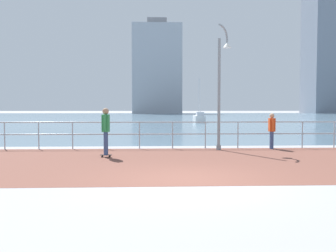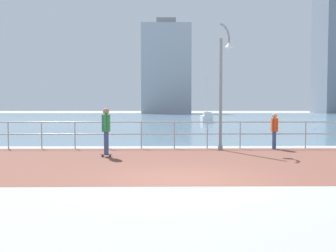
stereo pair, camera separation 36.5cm
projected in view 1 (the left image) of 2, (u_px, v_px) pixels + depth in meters
ground at (158, 120)px, 48.93m from camera, size 220.00×220.00×0.00m
brick_paving at (179, 161)px, 12.12m from camera, size 28.00×7.61×0.01m
harbor_water at (157, 118)px, 60.82m from camera, size 180.00×88.00×0.00m
waterfront_railing at (173, 130)px, 15.88m from camera, size 25.25×0.06×1.15m
lamppost at (221, 81)px, 15.38m from camera, size 0.67×0.65×5.13m
skateboarder at (106, 128)px, 13.11m from camera, size 0.40×0.55×1.73m
bystander at (272, 128)px, 15.71m from camera, size 0.28×0.56×1.50m
sailboat_yellow at (199, 118)px, 42.52m from camera, size 1.19×3.62×5.05m
tower_beige at (157, 70)px, 100.65m from camera, size 12.83×11.28×25.12m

